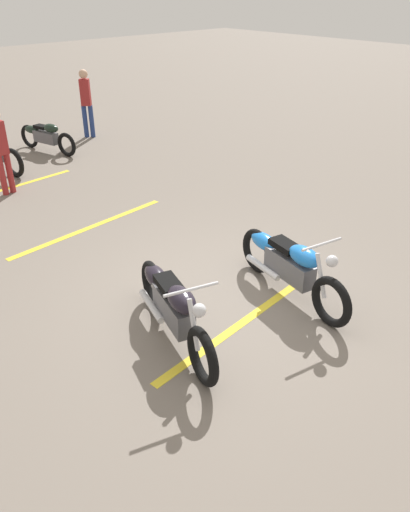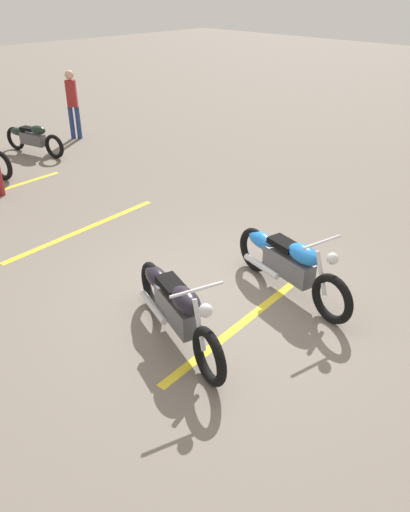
# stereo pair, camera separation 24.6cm
# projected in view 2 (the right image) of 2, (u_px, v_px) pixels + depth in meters

# --- Properties ---
(ground_plane) EXTENTS (60.00, 60.00, 0.00)m
(ground_plane) POSITION_uv_depth(u_px,v_px,m) (217.00, 304.00, 6.84)
(ground_plane) COLOR slate
(motorcycle_bright_foreground) EXTENTS (2.20, 0.72, 1.04)m
(motorcycle_bright_foreground) POSITION_uv_depth(u_px,v_px,m) (288.00, 263.00, 6.89)
(motorcycle_bright_foreground) COLOR black
(motorcycle_bright_foreground) RESTS_ON ground
(motorcycle_dark_foreground) EXTENTS (2.16, 0.85, 1.04)m
(motorcycle_dark_foreground) POSITION_uv_depth(u_px,v_px,m) (176.00, 307.00, 5.97)
(motorcycle_dark_foreground) COLOR black
(motorcycle_dark_foreground) RESTS_ON ground
(motorcycle_row_far_left) EXTENTS (1.91, 0.57, 0.73)m
(motorcycle_row_far_left) POSITION_uv_depth(u_px,v_px,m) (32.00, 138.00, 12.47)
(motorcycle_row_far_left) COLOR black
(motorcycle_row_far_left) RESTS_ON ground
(bystander_secondary) EXTENTS (0.31, 0.32, 1.78)m
(bystander_secondary) POSITION_uv_depth(u_px,v_px,m) (72.00, 101.00, 13.37)
(bystander_secondary) COLOR navy
(bystander_secondary) RESTS_ON ground
(parking_stripe_near) EXTENTS (0.40, 3.20, 0.01)m
(parking_stripe_near) POSITION_uv_depth(u_px,v_px,m) (246.00, 320.00, 6.51)
(parking_stripe_near) COLOR yellow
(parking_stripe_near) RESTS_ON ground
(parking_stripe_mid) EXTENTS (0.40, 3.20, 0.01)m
(parking_stripe_mid) POSITION_uv_depth(u_px,v_px,m) (84.00, 229.00, 8.85)
(parking_stripe_mid) COLOR yellow
(parking_stripe_mid) RESTS_ON ground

